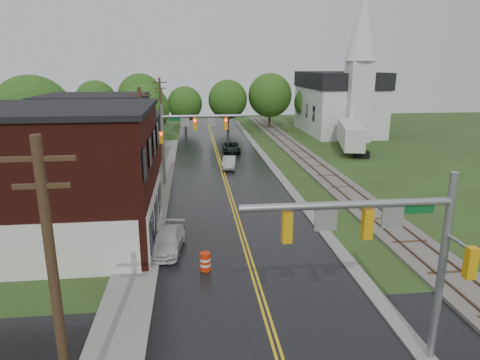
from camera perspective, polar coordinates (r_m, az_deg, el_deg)
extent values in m
cube|color=black|center=(42.28, -2.18, 0.65)|extent=(10.00, 90.00, 0.02)
cube|color=gray|center=(47.77, 3.84, 2.34)|extent=(0.80, 70.00, 0.12)
cube|color=gray|center=(37.49, -11.08, -1.55)|extent=(2.40, 50.00, 0.12)
cube|color=#44150E|center=(28.28, -25.86, 0.08)|extent=(14.00, 10.00, 8.00)
cube|color=silver|center=(27.49, -11.22, -4.51)|extent=(0.10, 9.50, 3.00)
cube|color=black|center=(27.60, -26.86, 8.42)|extent=(14.30, 10.30, 0.30)
cube|color=tan|center=(38.39, -18.38, 3.28)|extent=(8.00, 7.00, 6.40)
cube|color=#3F0F0C|center=(47.09, -14.94, 4.40)|extent=(7.00, 6.00, 4.40)
cube|color=silver|center=(70.07, 12.90, 9.03)|extent=(10.00, 16.00, 7.00)
cube|color=black|center=(69.75, 13.13, 12.87)|extent=(10.40, 16.40, 2.40)
cube|color=silver|center=(62.42, 15.42, 10.00)|extent=(3.20, 3.20, 11.00)
cone|color=silver|center=(62.40, 16.10, 19.16)|extent=(4.40, 4.40, 9.00)
cube|color=#59544C|center=(48.77, 9.17, 2.57)|extent=(3.20, 80.00, 0.20)
cube|color=#4C3828|center=(48.55, 8.36, 2.71)|extent=(0.10, 80.00, 0.12)
cube|color=#4C3828|center=(48.94, 9.99, 2.74)|extent=(0.10, 80.00, 0.12)
cylinder|color=gray|center=(16.97, 25.28, -10.91)|extent=(0.28, 0.28, 7.20)
cylinder|color=gray|center=(14.45, 14.19, -3.22)|extent=(7.20, 0.26, 0.26)
cube|color=orange|center=(14.94, 16.62, -5.63)|extent=(0.32, 0.30, 1.05)
cube|color=orange|center=(14.12, 6.28, -6.29)|extent=(0.32, 0.30, 1.05)
cube|color=gray|center=(15.23, 19.68, -4.70)|extent=(0.75, 0.06, 0.75)
cube|color=gray|center=(14.38, 11.36, -5.25)|extent=(0.75, 0.06, 0.75)
cube|color=#0C5926|center=(15.48, 22.16, -3.65)|extent=(1.40, 0.04, 0.30)
cylinder|color=gray|center=(38.54, -10.24, 4.47)|extent=(0.28, 0.28, 7.20)
cylinder|color=gray|center=(38.07, -4.96, 8.48)|extent=(7.20, 0.26, 0.26)
cube|color=orange|center=(38.15, -6.03, 7.41)|extent=(0.32, 0.30, 1.05)
cube|color=orange|center=(38.27, -1.89, 7.51)|extent=(0.32, 0.30, 1.05)
cube|color=gray|center=(38.13, -7.34, 7.67)|extent=(0.75, 0.06, 0.75)
cube|color=gray|center=(38.16, -3.85, 7.77)|extent=(0.75, 0.06, 0.75)
cube|color=#0C5926|center=(38.11, -8.45, 8.01)|extent=(1.40, 0.04, 0.30)
sphere|color=#FF0C0C|center=(37.93, -6.04, 7.87)|extent=(0.20, 0.20, 0.20)
cylinder|color=#382616|center=(13.00, -23.30, -14.42)|extent=(0.28, 0.28, 9.00)
cube|color=#382616|center=(11.66, -25.31, 2.58)|extent=(1.80, 0.12, 0.12)
cube|color=#382616|center=(11.82, -24.92, -0.73)|extent=(1.40, 0.12, 0.12)
cylinder|color=#382616|center=(33.59, -12.87, 4.31)|extent=(0.28, 0.28, 9.00)
cube|color=#382616|center=(33.09, -13.28, 10.95)|extent=(1.80, 0.12, 0.12)
cube|color=#382616|center=(33.15, -13.20, 9.75)|extent=(1.40, 0.12, 0.12)
cylinder|color=#382616|center=(55.27, -10.48, 8.62)|extent=(0.28, 0.28, 9.00)
cube|color=#382616|center=(54.97, -10.68, 12.66)|extent=(1.80, 0.12, 0.12)
cube|color=#382616|center=(55.01, -10.65, 11.93)|extent=(1.40, 0.12, 0.12)
cylinder|color=black|center=(46.22, -25.28, 2.63)|extent=(0.36, 0.36, 3.42)
sphere|color=#204714|center=(45.60, -25.88, 7.75)|extent=(7.60, 7.60, 7.60)
sphere|color=#204714|center=(45.10, -25.22, 6.91)|extent=(5.32, 5.32, 5.32)
cylinder|color=black|center=(52.80, -18.43, 4.33)|extent=(0.36, 0.36, 2.70)
sphere|color=#204714|center=(52.32, -18.74, 7.88)|extent=(6.00, 6.00, 6.00)
sphere|color=#204714|center=(51.87, -18.12, 7.28)|extent=(4.20, 4.20, 4.20)
cylinder|color=black|center=(57.85, -12.39, 5.75)|extent=(0.36, 0.36, 2.88)
sphere|color=#204714|center=(57.40, -12.60, 9.21)|extent=(6.40, 6.40, 6.40)
sphere|color=#204714|center=(57.00, -12.00, 8.64)|extent=(4.48, 4.48, 4.48)
imported|color=black|center=(52.95, -1.16, 4.34)|extent=(2.21, 4.54, 1.25)
imported|color=#A3A3A7|center=(44.95, -1.45, 2.35)|extent=(1.81, 3.88, 1.23)
imported|color=silver|center=(25.68, -9.66, -7.97)|extent=(2.33, 4.52, 1.25)
cube|color=black|center=(51.98, 15.89, 3.30)|extent=(1.98, 1.59, 0.80)
cylinder|color=gray|center=(58.08, 13.44, 4.68)|extent=(0.16, 0.16, 0.80)
cube|color=silver|center=(55.33, 14.48, 5.93)|extent=(4.86, 10.92, 2.67)
cylinder|color=red|center=(23.15, -4.65, -10.81)|extent=(0.72, 0.72, 1.01)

